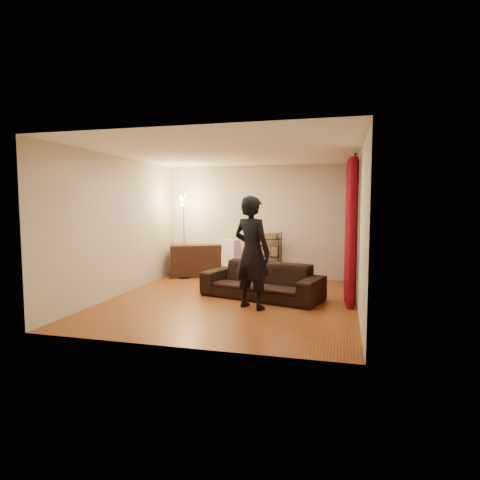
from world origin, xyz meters
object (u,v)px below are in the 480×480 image
(person, at_px, (252,252))
(wire_shelf, at_px, (269,256))
(media_cabinet, at_px, (198,261))
(sofa, at_px, (262,281))
(storage_boxes, at_px, (231,259))
(floor_lamp, at_px, (184,236))

(person, bearing_deg, wire_shelf, -62.28)
(media_cabinet, bearing_deg, sofa, -66.61)
(wire_shelf, bearing_deg, sofa, -97.33)
(person, bearing_deg, storage_boxes, -43.51)
(person, distance_m, media_cabinet, 3.35)
(person, distance_m, storage_boxes, 2.90)
(person, distance_m, floor_lamp, 3.20)
(storage_boxes, height_order, floor_lamp, floor_lamp)
(sofa, xyz_separation_m, floor_lamp, (-2.21, 1.56, 0.68))
(person, height_order, storage_boxes, person)
(sofa, height_order, media_cabinet, media_cabinet)
(sofa, distance_m, floor_lamp, 2.78)
(media_cabinet, xyz_separation_m, wire_shelf, (1.78, -0.01, 0.17))
(person, relative_size, floor_lamp, 0.95)
(media_cabinet, height_order, wire_shelf, wire_shelf)
(storage_boxes, xyz_separation_m, wire_shelf, (0.92, 0.01, 0.09))
(sofa, distance_m, storage_boxes, 2.17)
(storage_boxes, distance_m, floor_lamp, 1.26)
(storage_boxes, bearing_deg, wire_shelf, 0.33)
(floor_lamp, bearing_deg, wire_shelf, 8.67)
(sofa, bearing_deg, media_cabinet, 152.59)
(media_cabinet, height_order, storage_boxes, storage_boxes)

